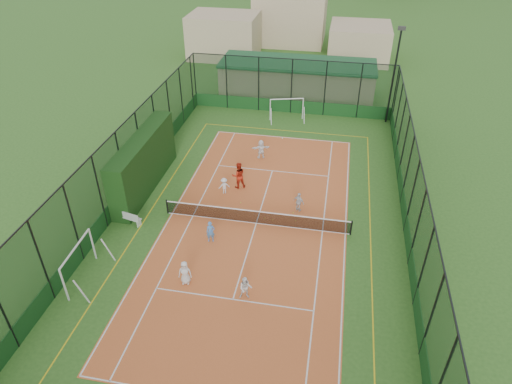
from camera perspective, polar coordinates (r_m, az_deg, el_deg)
ground at (r=28.50m, az=0.03°, el=-3.95°), size 300.00×300.00×0.00m
court_slab at (r=28.50m, az=0.03°, el=-3.94°), size 11.17×23.97×0.01m
tennis_net at (r=28.18m, az=0.03°, el=-3.10°), size 11.67×0.12×1.06m
perimeter_fence at (r=27.03m, az=0.04°, el=0.23°), size 18.12×34.12×5.00m
floodlight_ne at (r=41.17m, az=16.80°, el=13.61°), size 0.60×0.26×8.25m
clubhouse at (r=47.06m, az=5.18°, el=14.08°), size 15.20×7.20×3.15m
hedge_left at (r=31.89m, az=-13.86°, el=3.57°), size 1.29×8.63×3.78m
white_bench at (r=29.33m, az=-15.67°, el=-2.99°), size 1.80×0.87×0.98m
futsal_goal_near at (r=25.90m, az=-21.23°, el=-8.34°), size 3.31×1.07×2.12m
futsal_goal_far at (r=41.23m, az=3.84°, el=10.28°), size 3.15×1.66×1.95m
child_near_left at (r=24.47m, az=-8.87°, el=-9.93°), size 0.76×0.57×1.41m
child_near_mid at (r=26.89m, az=-5.70°, el=-4.96°), size 0.57×0.45×1.36m
child_near_right at (r=23.47m, az=-1.32°, el=-11.91°), size 0.73×0.61×1.34m
child_far_left at (r=30.97m, az=-4.00°, el=0.79°), size 0.88×0.73×1.18m
child_far_right at (r=29.29m, az=5.38°, el=-1.26°), size 0.86×0.67×1.36m
child_far_back at (r=35.00m, az=0.64°, el=5.38°), size 1.45×0.87×1.49m
coach at (r=31.34m, az=-2.21°, el=2.10°), size 1.15×1.06×1.92m
tennis_balls at (r=29.17m, az=2.16°, el=-2.85°), size 3.87×1.51×0.07m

